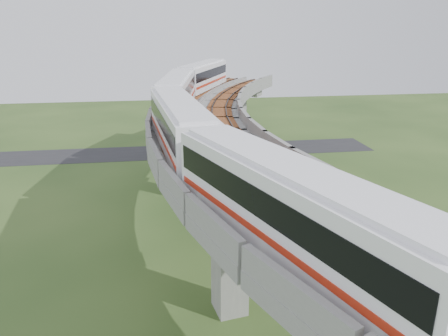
{
  "coord_description": "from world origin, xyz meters",
  "views": [
    {
      "loc": [
        -3.31,
        -35.99,
        18.99
      ],
      "look_at": [
        1.84,
        -1.58,
        7.5
      ],
      "focal_mm": 35.0,
      "sensor_mm": 36.0,
      "label": 1
    }
  ],
  "objects_px": {
    "metro_train": "(203,106)",
    "car_dark": "(329,221)",
    "car_red": "(369,236)",
    "car_white": "(346,255)"
  },
  "relations": [
    {
      "from": "metro_train",
      "to": "car_dark",
      "type": "bearing_deg",
      "value": 1.03
    },
    {
      "from": "metro_train",
      "to": "car_red",
      "type": "bearing_deg",
      "value": -13.73
    },
    {
      "from": "car_white",
      "to": "car_dark",
      "type": "bearing_deg",
      "value": 71.21
    },
    {
      "from": "metro_train",
      "to": "car_red",
      "type": "distance_m",
      "value": 19.03
    },
    {
      "from": "car_red",
      "to": "car_dark",
      "type": "xyz_separation_m",
      "value": [
        -2.36,
        3.8,
        -0.06
      ]
    },
    {
      "from": "metro_train",
      "to": "car_red",
      "type": "height_order",
      "value": "metro_train"
    },
    {
      "from": "car_white",
      "to": "car_red",
      "type": "bearing_deg",
      "value": 29.66
    },
    {
      "from": "metro_train",
      "to": "car_white",
      "type": "height_order",
      "value": "metro_train"
    },
    {
      "from": "metro_train",
      "to": "car_red",
      "type": "xyz_separation_m",
      "value": [
        14.65,
        -3.58,
        -11.61
      ]
    },
    {
      "from": "car_red",
      "to": "metro_train",
      "type": "bearing_deg",
      "value": -160.8
    }
  ]
}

